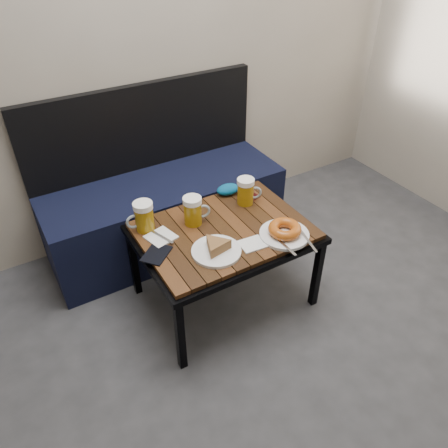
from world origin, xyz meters
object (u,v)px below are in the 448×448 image
beer_mug_centre (193,211)px  beer_mug_right (246,191)px  plate_pie (216,248)px  knit_pouch (228,189)px  plate_bagel (285,231)px  cafe_table (224,236)px  passport_navy (156,254)px  bench (164,205)px  passport_burgundy (248,195)px  beer_mug_left (144,217)px

beer_mug_centre → beer_mug_right: 0.32m
beer_mug_centre → beer_mug_right: size_ratio=1.02×
plate_pie → knit_pouch: 0.50m
plate_bagel → cafe_table: bearing=138.3°
cafe_table → beer_mug_right: (0.21, 0.14, 0.12)m
plate_pie → passport_navy: (-0.24, 0.13, -0.02)m
cafe_table → beer_mug_centre: 0.20m
bench → knit_pouch: size_ratio=11.05×
cafe_table → knit_pouch: size_ratio=6.63×
bench → beer_mug_centre: 0.57m
bench → beer_mug_centre: bearing=-94.7°
plate_pie → plate_bagel: (0.34, -0.06, 0.00)m
cafe_table → beer_mug_right: size_ratio=5.82×
passport_burgundy → plate_bagel: bearing=-111.1°
cafe_table → beer_mug_left: size_ratio=5.53×
cafe_table → beer_mug_left: beer_mug_left is taller
passport_navy → knit_pouch: size_ratio=1.09×
cafe_table → knit_pouch: bearing=55.6°
passport_navy → beer_mug_centre: bearing=76.5°
beer_mug_centre → plate_pie: size_ratio=0.65×
beer_mug_left → beer_mug_right: bearing=179.1°
passport_burgundy → knit_pouch: knit_pouch is taller
beer_mug_centre → passport_burgundy: beer_mug_centre is taller
beer_mug_left → plate_pie: size_ratio=0.67×
beer_mug_centre → plate_bagel: size_ratio=0.48×
beer_mug_left → bench: bearing=-117.8°
plate_bagel → passport_burgundy: (0.04, 0.38, -0.02)m
passport_navy → plate_pie: bearing=22.4°
cafe_table → plate_pie: size_ratio=3.69×
passport_burgundy → beer_mug_centre: bearing=176.3°
cafe_table → passport_burgundy: size_ratio=7.77×
plate_pie → passport_navy: 0.27m
knit_pouch → plate_bagel: bearing=-85.0°
passport_burgundy → passport_navy: bearing=-176.9°
cafe_table → beer_mug_left: 0.40m
beer_mug_left → beer_mug_right: beer_mug_left is taller
plate_pie → passport_navy: plate_pie is taller
beer_mug_left → beer_mug_centre: 0.24m
plate_pie → passport_navy: size_ratio=1.64×
plate_pie → knit_pouch: bearing=53.0°
plate_pie → passport_burgundy: bearing=40.1°
bench → plate_bagel: bearing=-70.8°
plate_pie → cafe_table: bearing=48.4°
beer_mug_right → plate_bagel: (0.01, -0.33, -0.05)m
beer_mug_left → cafe_table: bearing=155.0°
beer_mug_left → passport_burgundy: (0.59, -0.00, -0.07)m
plate_pie → knit_pouch: (0.30, 0.40, 0.00)m
beer_mug_right → passport_burgundy: (0.05, 0.05, -0.07)m
passport_navy → passport_burgundy: (0.62, 0.20, -0.00)m
beer_mug_right → passport_navy: size_ratio=1.04×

